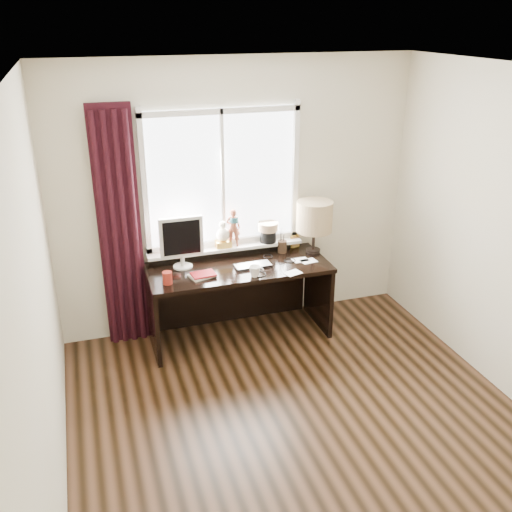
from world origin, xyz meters
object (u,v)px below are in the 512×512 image
object	(u,v)px
red_cup	(167,278)
table_lamp	(314,217)
laptop	(253,265)
monitor	(181,239)
mug	(255,271)
desk	(236,285)

from	to	relation	value
red_cup	table_lamp	bearing A→B (deg)	10.65
laptop	monitor	bearing A→B (deg)	160.93
mug	table_lamp	bearing A→B (deg)	27.06
desk	table_lamp	world-z (taller)	table_lamp
desk	monitor	world-z (taller)	monitor
monitor	laptop	bearing A→B (deg)	-17.02
laptop	monitor	size ratio (longest dim) A/B	0.69
mug	monitor	bearing A→B (deg)	145.61
desk	table_lamp	xyz separation A→B (m)	(0.80, 0.01, 0.61)
desk	table_lamp	distance (m)	1.00
laptop	red_cup	world-z (taller)	red_cup
desk	monitor	size ratio (longest dim) A/B	3.47
red_cup	mug	bearing A→B (deg)	-6.55
laptop	desk	distance (m)	0.32
desk	monitor	xyz separation A→B (m)	(-0.50, 0.04, 0.52)
mug	red_cup	bearing A→B (deg)	173.45
mug	table_lamp	distance (m)	0.87
laptop	red_cup	bearing A→B (deg)	-174.06
mug	desk	distance (m)	0.47
mug	red_cup	size ratio (longest dim) A/B	0.95
mug	desk	bearing A→B (deg)	102.05
table_lamp	red_cup	bearing A→B (deg)	-169.35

